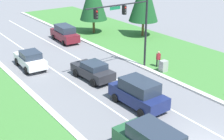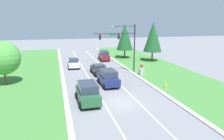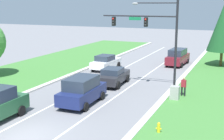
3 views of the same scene
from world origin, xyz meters
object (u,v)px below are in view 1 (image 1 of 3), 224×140
white_sedan (30,59)px  navy_suv (138,93)px  utility_cabinet (163,66)px  pedestrian (158,58)px  burgundy_suv (65,33)px  charcoal_sedan (93,70)px  traffic_signal_mast (131,17)px

white_sedan → navy_suv: size_ratio=0.96×
utility_cabinet → pedestrian: (0.46, 1.19, 0.36)m
white_sedan → utility_cabinet: size_ratio=4.05×
white_sedan → burgundy_suv: 9.39m
burgundy_suv → utility_cabinet: size_ratio=4.48×
burgundy_suv → white_sedan: bearing=-135.4°
white_sedan → charcoal_sedan: white_sedan is taller
traffic_signal_mast → utility_cabinet: 5.65m
navy_suv → utility_cabinet: 7.35m
traffic_signal_mast → navy_suv: size_ratio=1.63×
utility_cabinet → navy_suv: bearing=-149.3°
traffic_signal_mast → charcoal_sedan: 5.93m
navy_suv → charcoal_sedan: navy_suv is taller
traffic_signal_mast → pedestrian: 5.24m
navy_suv → pedestrian: bearing=34.5°
charcoal_sedan → traffic_signal_mast: bearing=-8.8°
white_sedan → navy_suv: 12.72m
white_sedan → navy_suv: navy_suv is taller
burgundy_suv → charcoal_sedan: size_ratio=1.12×
traffic_signal_mast → pedestrian: (2.85, -0.93, -4.30)m
traffic_signal_mast → burgundy_suv: 13.22m
traffic_signal_mast → burgundy_suv: (-0.40, 12.53, -4.21)m
navy_suv → utility_cabinet: navy_suv is taller
white_sedan → charcoal_sedan: bearing=-57.1°
traffic_signal_mast → white_sedan: traffic_signal_mast is taller
traffic_signal_mast → white_sedan: 10.72m
burgundy_suv → utility_cabinet: bearing=-75.8°
charcoal_sedan → pedestrian: 6.94m
traffic_signal_mast → utility_cabinet: (2.39, -2.13, -4.66)m
utility_cabinet → pedestrian: 1.33m
burgundy_suv → pedestrian: burgundy_suv is taller
traffic_signal_mast → burgundy_suv: bearing=91.8°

